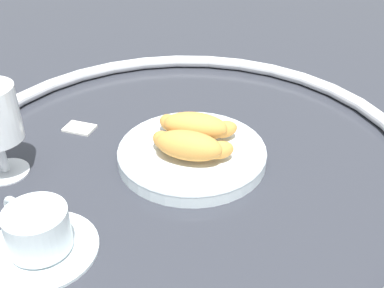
# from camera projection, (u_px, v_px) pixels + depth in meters

# --- Properties ---
(ground_plane) EXTENTS (2.20, 2.20, 0.00)m
(ground_plane) POSITION_uv_depth(u_px,v_px,m) (184.00, 160.00, 0.74)
(ground_plane) COLOR #2D3038
(table_chrome_rim) EXTENTS (0.73, 0.73, 0.02)m
(table_chrome_rim) POSITION_uv_depth(u_px,v_px,m) (184.00, 153.00, 0.73)
(table_chrome_rim) COLOR silver
(table_chrome_rim) RESTS_ON ground_plane
(pastry_plate) EXTENTS (0.23, 0.23, 0.02)m
(pastry_plate) POSITION_uv_depth(u_px,v_px,m) (192.00, 153.00, 0.73)
(pastry_plate) COLOR silver
(pastry_plate) RESTS_ON ground_plane
(croissant_large) EXTENTS (0.14, 0.08, 0.04)m
(croissant_large) POSITION_uv_depth(u_px,v_px,m) (189.00, 145.00, 0.69)
(croissant_large) COLOR #CC893D
(croissant_large) RESTS_ON pastry_plate
(croissant_small) EXTENTS (0.14, 0.07, 0.04)m
(croissant_small) POSITION_uv_depth(u_px,v_px,m) (196.00, 126.00, 0.74)
(croissant_small) COLOR #CC893D
(croissant_small) RESTS_ON pastry_plate
(coffee_cup_near) EXTENTS (0.14, 0.14, 0.06)m
(coffee_cup_near) POSITION_uv_depth(u_px,v_px,m) (38.00, 234.00, 0.57)
(coffee_cup_near) COLOR silver
(coffee_cup_near) RESTS_ON ground_plane
(sugar_packet) EXTENTS (0.06, 0.04, 0.01)m
(sugar_packet) POSITION_uv_depth(u_px,v_px,m) (79.00, 127.00, 0.81)
(sugar_packet) COLOR white
(sugar_packet) RESTS_ON ground_plane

